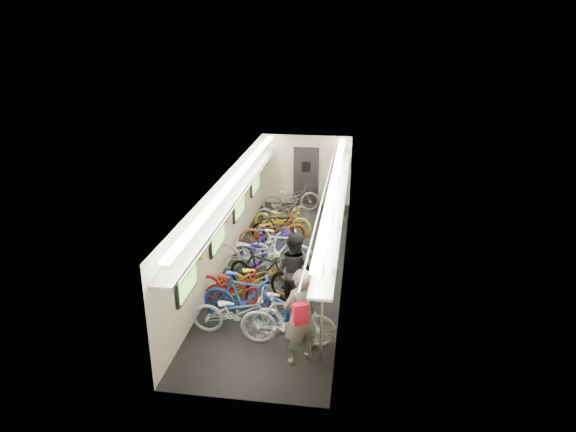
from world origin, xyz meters
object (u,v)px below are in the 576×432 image
(bicycle_0, at_px, (237,312))
(bicycle_1, at_px, (246,299))
(passenger_mid, at_px, (294,270))
(backpack, at_px, (301,314))
(passenger_near, at_px, (300,316))

(bicycle_0, xyz_separation_m, bicycle_1, (0.09, 0.35, 0.10))
(bicycle_0, bearing_deg, bicycle_1, -17.13)
(bicycle_1, bearing_deg, passenger_mid, -34.82)
(backpack, bearing_deg, passenger_mid, 78.07)
(bicycle_0, xyz_separation_m, passenger_mid, (0.98, 1.23, 0.40))
(passenger_mid, bearing_deg, passenger_near, 130.19)
(bicycle_0, distance_m, passenger_mid, 1.62)
(backpack, bearing_deg, passenger_near, 75.73)
(bicycle_1, relative_size, backpack, 5.11)
(bicycle_0, height_order, bicycle_1, bicycle_1)
(bicycle_1, height_order, backpack, backpack)
(passenger_near, height_order, passenger_mid, passenger_near)
(passenger_near, xyz_separation_m, backpack, (0.06, -0.45, 0.33))
(passenger_near, bearing_deg, backpack, 59.50)
(passenger_mid, xyz_separation_m, backpack, (0.42, -2.39, 0.40))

